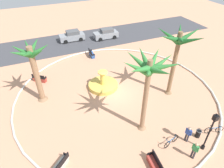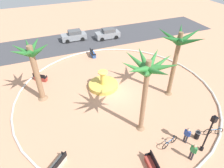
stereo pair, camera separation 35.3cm
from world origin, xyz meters
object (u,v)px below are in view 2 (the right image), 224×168
object	(u,v)px
bench_east	(152,165)
bench_north	(58,164)
palm_tree_by_curb	(178,47)
person_cyclist_photo	(193,151)
bench_west	(93,54)
trash_bin	(197,135)
bicycle_red_frame	(170,142)
person_cyclist_helmet	(187,135)
palm_tree_mid_plaza	(147,74)
parked_car_leftmost	(74,36)
palm_tree_near_fountain	(33,61)
bench_southeast	(40,78)
parked_car_second	(108,34)
fountain	(103,85)
lamppost	(209,131)
bicycle_by_lamppost	(213,131)

from	to	relation	value
bench_east	bench_north	world-z (taller)	same
palm_tree_by_curb	person_cyclist_photo	distance (m)	9.09
palm_tree_by_curb	person_cyclist_photo	xyz separation A→B (m)	(-3.09, -7.23, -4.55)
bench_west	trash_bin	xyz separation A→B (m)	(3.65, -17.02, 0.04)
bicycle_red_frame	person_cyclist_helmet	distance (m)	1.48
palm_tree_mid_plaza	parked_car_leftmost	distance (m)	21.45
palm_tree_near_fountain	trash_bin	world-z (taller)	palm_tree_near_fountain
palm_tree_by_curb	bench_north	size ratio (longest dim) A/B	4.66
bench_southeast	parked_car_second	bearing A→B (deg)	36.30
fountain	bench_southeast	world-z (taller)	fountain
palm_tree_mid_plaza	parked_car_leftmost	world-z (taller)	palm_tree_mid_plaza
palm_tree_by_curb	person_cyclist_photo	bearing A→B (deg)	-113.16
person_cyclist_helmet	lamppost	bearing A→B (deg)	-56.67
fountain	parked_car_second	xyz separation A→B (m)	(5.38, 12.57, 0.48)
palm_tree_near_fountain	person_cyclist_helmet	world-z (taller)	palm_tree_near_fountain
bench_north	trash_bin	distance (m)	11.26
lamppost	person_cyclist_helmet	distance (m)	1.88
trash_bin	bicycle_red_frame	bearing A→B (deg)	174.75
bicycle_by_lamppost	parked_car_second	distance (m)	22.43
lamppost	person_cyclist_helmet	bearing A→B (deg)	123.33
parked_car_leftmost	bench_north	bearing A→B (deg)	-106.16
palm_tree_near_fountain	parked_car_second	bearing A→B (deg)	45.34
bench_east	bench_north	xyz separation A→B (m)	(-6.25, 2.61, 0.00)
palm_tree_near_fountain	palm_tree_by_curb	world-z (taller)	palm_tree_by_curb
person_cyclist_helmet	person_cyclist_photo	xyz separation A→B (m)	(-0.61, -1.42, 0.04)
fountain	parked_car_second	size ratio (longest dim) A/B	0.81
bench_west	parked_car_leftmost	xyz separation A→B (m)	(-1.15, 6.52, 0.43)
bicycle_red_frame	bench_east	bearing A→B (deg)	-153.77
bench_west	person_cyclist_photo	distance (m)	18.51
lamppost	person_cyclist_helmet	size ratio (longest dim) A/B	2.36
palm_tree_mid_plaza	bicycle_by_lamppost	bearing A→B (deg)	-28.40
fountain	parked_car_leftmost	distance (m)	13.91
palm_tree_mid_plaza	trash_bin	xyz separation A→B (m)	(3.83, -2.69, -5.36)
trash_bin	parked_car_leftmost	xyz separation A→B (m)	(-4.80, 23.54, 0.39)
palm_tree_mid_plaza	bicycle_by_lamppost	distance (m)	8.11
bench_east	lamppost	size ratio (longest dim) A/B	0.43
person_cyclist_helmet	bicycle_red_frame	bearing A→B (deg)	171.74
bench_east	bench_southeast	xyz separation A→B (m)	(-6.28, 14.47, 0.00)
palm_tree_mid_plaza	bicycle_red_frame	world-z (taller)	palm_tree_mid_plaza
palm_tree_near_fountain	lamppost	xyz separation A→B (m)	(10.88, -11.21, -2.18)
palm_tree_mid_plaza	bicycle_red_frame	bearing A→B (deg)	-62.42
lamppost	person_cyclist_helmet	world-z (taller)	lamppost
bench_southeast	parked_car_second	size ratio (longest dim) A/B	0.39
bicycle_by_lamppost	bench_east	bearing A→B (deg)	-173.63
bench_north	bicycle_red_frame	bearing A→B (deg)	-9.64
trash_bin	parked_car_second	bearing A→B (deg)	88.42
fountain	palm_tree_near_fountain	xyz separation A→B (m)	(-6.56, 0.49, 4.12)
bicycle_red_frame	bicycle_by_lamppost	world-z (taller)	same
palm_tree_by_curb	bench_north	xyz separation A→B (m)	(-12.44, -4.15, -5.15)
bench_north	parked_car_second	distance (m)	23.65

